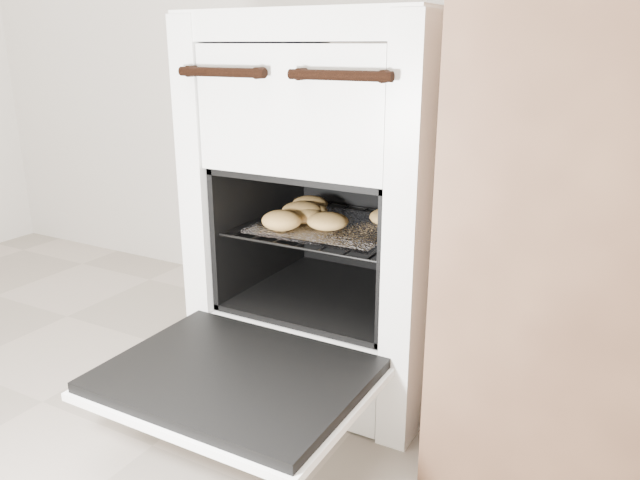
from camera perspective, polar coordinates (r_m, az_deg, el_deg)
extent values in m
cube|color=white|center=(1.49, 2.71, 3.47)|extent=(0.54, 0.58, 0.83)
cylinder|color=black|center=(1.25, -9.01, 14.91)|extent=(0.20, 0.02, 0.02)
cylinder|color=black|center=(1.11, 1.76, 14.81)|extent=(0.20, 0.02, 0.02)
cube|color=black|center=(1.20, -7.76, -12.17)|extent=(0.47, 0.36, 0.02)
cube|color=white|center=(1.20, -7.73, -12.84)|extent=(0.49, 0.38, 0.01)
cylinder|color=black|center=(1.53, -5.08, 2.27)|extent=(0.01, 0.38, 0.01)
cylinder|color=black|center=(1.36, 8.69, 0.16)|extent=(0.01, 0.38, 0.01)
cylinder|color=black|center=(1.28, -2.35, -0.69)|extent=(0.39, 0.01, 0.01)
cylinder|color=black|center=(1.59, 4.43, 2.89)|extent=(0.39, 0.01, 0.01)
cylinder|color=black|center=(1.52, -4.08, 2.12)|extent=(0.01, 0.36, 0.01)
cylinder|color=black|center=(1.49, -2.32, 1.86)|extent=(0.01, 0.36, 0.01)
cylinder|color=black|center=(1.46, -0.49, 1.58)|extent=(0.01, 0.36, 0.01)
cylinder|color=black|center=(1.44, 1.40, 1.29)|extent=(0.01, 0.36, 0.01)
cylinder|color=black|center=(1.41, 3.36, 0.99)|extent=(0.01, 0.36, 0.01)
cylinder|color=black|center=(1.39, 5.38, 0.68)|extent=(0.01, 0.36, 0.01)
cylinder|color=black|center=(1.37, 7.45, 0.36)|extent=(0.01, 0.36, 0.01)
cube|color=silver|center=(1.42, 1.06, 1.32)|extent=(0.31, 0.27, 0.01)
ellipsoid|color=tan|center=(1.37, -3.52, 1.81)|extent=(0.12, 0.12, 0.04)
ellipsoid|color=tan|center=(1.47, -0.89, 2.69)|extent=(0.10, 0.10, 0.03)
ellipsoid|color=tan|center=(1.41, 6.32, 2.10)|extent=(0.12, 0.12, 0.04)
ellipsoid|color=tan|center=(1.37, 0.71, 1.73)|extent=(0.13, 0.13, 0.04)
ellipsoid|color=tan|center=(1.43, -1.35, 2.26)|extent=(0.11, 0.11, 0.03)
ellipsoid|color=tan|center=(1.46, -1.63, 2.72)|extent=(0.14, 0.14, 0.04)
ellipsoid|color=tan|center=(1.52, -0.92, 3.32)|extent=(0.12, 0.12, 0.04)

